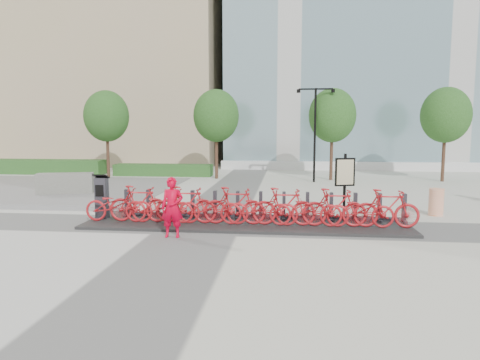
# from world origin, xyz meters

# --- Properties ---
(ground) EXTENTS (120.00, 120.00, 0.00)m
(ground) POSITION_xyz_m (0.00, 0.00, 0.00)
(ground) COLOR beige
(glass_building) EXTENTS (32.00, 16.00, 24.00)m
(glass_building) POSITION_xyz_m (14.00, 26.00, 12.00)
(glass_building) COLOR slate
(glass_building) RESTS_ON ground
(gravel_patch) EXTENTS (14.00, 14.00, 0.00)m
(gravel_patch) POSITION_xyz_m (-10.00, 7.00, 0.01)
(gravel_patch) COLOR slate
(gravel_patch) RESTS_ON ground
(hedge_a) EXTENTS (10.00, 1.40, 0.90)m
(hedge_a) POSITION_xyz_m (-14.00, 13.50, 0.45)
(hedge_a) COLOR #1E3B18
(hedge_a) RESTS_ON ground
(hedge_b) EXTENTS (6.00, 1.20, 0.70)m
(hedge_b) POSITION_xyz_m (-5.00, 13.20, 0.35)
(hedge_b) COLOR #1E3B18
(hedge_b) RESTS_ON ground
(tree_0) EXTENTS (2.60, 2.60, 5.10)m
(tree_0) POSITION_xyz_m (-8.00, 12.00, 3.59)
(tree_0) COLOR #4F3527
(tree_0) RESTS_ON ground
(tree_1) EXTENTS (2.60, 2.60, 5.10)m
(tree_1) POSITION_xyz_m (-1.50, 12.00, 3.59)
(tree_1) COLOR #4F3527
(tree_1) RESTS_ON ground
(tree_2) EXTENTS (2.60, 2.60, 5.10)m
(tree_2) POSITION_xyz_m (5.00, 12.00, 3.59)
(tree_2) COLOR #4F3527
(tree_2) RESTS_ON ground
(tree_3) EXTENTS (2.60, 2.60, 5.10)m
(tree_3) POSITION_xyz_m (11.00, 12.00, 3.59)
(tree_3) COLOR #4F3527
(tree_3) RESTS_ON ground
(streetlamp) EXTENTS (2.00, 0.20, 5.00)m
(streetlamp) POSITION_xyz_m (4.00, 11.00, 3.13)
(streetlamp) COLOR black
(streetlamp) RESTS_ON ground
(dock_pad) EXTENTS (9.60, 2.40, 0.08)m
(dock_pad) POSITION_xyz_m (1.30, 0.30, 0.04)
(dock_pad) COLOR #272727
(dock_pad) RESTS_ON ground
(dock_rail_posts) EXTENTS (8.74, 0.50, 0.85)m
(dock_rail_posts) POSITION_xyz_m (1.72, 0.77, 0.51)
(dock_rail_posts) COLOR #2D2C33
(dock_rail_posts) RESTS_ON dock_pad
(bike_0) EXTENTS (1.89, 0.66, 0.99)m
(bike_0) POSITION_xyz_m (-2.60, -0.05, 0.58)
(bike_0) COLOR #B1181E
(bike_0) RESTS_ON dock_pad
(bike_1) EXTENTS (1.83, 0.52, 1.10)m
(bike_1) POSITION_xyz_m (-1.88, -0.05, 0.63)
(bike_1) COLOR #B1181E
(bike_1) RESTS_ON dock_pad
(bike_2) EXTENTS (1.89, 0.66, 0.99)m
(bike_2) POSITION_xyz_m (-1.16, -0.05, 0.58)
(bike_2) COLOR #B1181E
(bike_2) RESTS_ON dock_pad
(bike_3) EXTENTS (1.83, 0.52, 1.10)m
(bike_3) POSITION_xyz_m (-0.44, -0.05, 0.63)
(bike_3) COLOR #B1181E
(bike_3) RESTS_ON dock_pad
(bike_4) EXTENTS (1.89, 0.66, 0.99)m
(bike_4) POSITION_xyz_m (0.28, -0.05, 0.58)
(bike_4) COLOR #B1181E
(bike_4) RESTS_ON dock_pad
(bike_5) EXTENTS (1.83, 0.52, 1.10)m
(bike_5) POSITION_xyz_m (1.00, -0.05, 0.63)
(bike_5) COLOR #B1181E
(bike_5) RESTS_ON dock_pad
(bike_6) EXTENTS (1.89, 0.66, 0.99)m
(bike_6) POSITION_xyz_m (1.72, -0.05, 0.58)
(bike_6) COLOR #B1181E
(bike_6) RESTS_ON dock_pad
(bike_7) EXTENTS (1.83, 0.52, 1.10)m
(bike_7) POSITION_xyz_m (2.44, -0.05, 0.63)
(bike_7) COLOR #B1181E
(bike_7) RESTS_ON dock_pad
(bike_8) EXTENTS (1.89, 0.66, 0.99)m
(bike_8) POSITION_xyz_m (3.16, -0.05, 0.58)
(bike_8) COLOR #B1181E
(bike_8) RESTS_ON dock_pad
(bike_9) EXTENTS (1.83, 0.52, 1.10)m
(bike_9) POSITION_xyz_m (3.88, -0.05, 0.63)
(bike_9) COLOR #B1181E
(bike_9) RESTS_ON dock_pad
(bike_10) EXTENTS (1.89, 0.66, 0.99)m
(bike_10) POSITION_xyz_m (4.60, -0.05, 0.58)
(bike_10) COLOR #B1181E
(bike_10) RESTS_ON dock_pad
(bike_11) EXTENTS (1.83, 0.52, 1.10)m
(bike_11) POSITION_xyz_m (5.32, -0.05, 0.63)
(bike_11) COLOR #B1181E
(bike_11) RESTS_ON dock_pad
(kiosk) EXTENTS (0.44, 0.38, 1.39)m
(kiosk) POSITION_xyz_m (-3.23, 0.38, 0.75)
(kiosk) COLOR #2D2C33
(kiosk) RESTS_ON dock_pad
(worker_red) EXTENTS (0.60, 0.41, 1.60)m
(worker_red) POSITION_xyz_m (-0.49, -1.41, 0.80)
(worker_red) COLOR red
(worker_red) RESTS_ON ground
(construction_barrel) EXTENTS (0.51, 0.51, 0.90)m
(construction_barrel) POSITION_xyz_m (7.46, 2.32, 0.45)
(construction_barrel) COLOR orange
(construction_barrel) RESTS_ON ground
(jersey_barrier) EXTENTS (2.45, 1.30, 0.91)m
(jersey_barrier) POSITION_xyz_m (-7.25, 5.58, 0.46)
(jersey_barrier) COLOR gray
(jersey_barrier) RESTS_ON ground
(map_sign) EXTENTS (0.67, 0.30, 2.05)m
(map_sign) POSITION_xyz_m (4.43, 2.03, 1.36)
(map_sign) COLOR black
(map_sign) RESTS_ON ground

